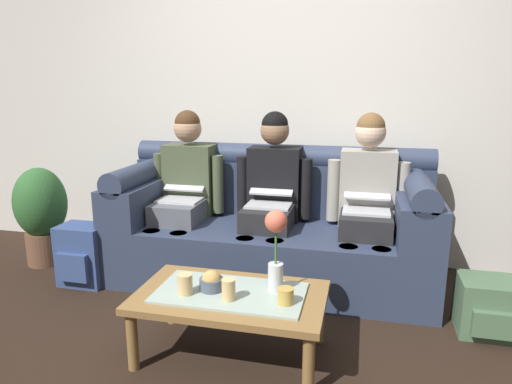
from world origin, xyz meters
TOP-DOWN VIEW (x-y plane):
  - ground_plane at (0.00, 0.00)m, footprint 14.00×14.00m
  - back_wall_patterned at (0.00, 1.70)m, footprint 6.00×0.12m
  - couch at (0.00, 1.17)m, footprint 2.27×0.88m
  - person_left at (-0.67, 1.17)m, footprint 0.56×0.67m
  - person_middle at (0.00, 1.17)m, footprint 0.56×0.67m
  - person_right at (0.67, 1.17)m, footprint 0.56×0.67m
  - coffee_table at (0.00, 0.11)m, footprint 0.98×0.58m
  - flower_vase at (0.22, 0.18)m, footprint 0.11×0.11m
  - snack_bowl at (-0.10, 0.11)m, footprint 0.12×0.12m
  - cup_near_left at (0.02, 0.02)m, footprint 0.07×0.07m
  - cup_near_right at (0.30, 0.05)m, footprint 0.08×0.08m
  - cup_far_center at (-0.21, 0.03)m, footprint 0.08×0.08m
  - backpack_right at (1.38, 0.66)m, footprint 0.33×0.32m
  - backpack_left at (-1.28, 0.72)m, footprint 0.33×0.28m
  - potted_plant at (-1.83, 1.00)m, footprint 0.40×0.40m

SIDE VIEW (x-z plane):
  - ground_plane at x=0.00m, z-range 0.00..0.00m
  - backpack_right at x=1.38m, z-range 0.00..0.32m
  - backpack_left at x=-1.28m, z-range 0.00..0.43m
  - coffee_table at x=0.00m, z-range 0.13..0.49m
  - couch at x=0.00m, z-range -0.11..0.85m
  - cup_near_right at x=0.30m, z-range 0.36..0.44m
  - snack_bowl at x=-0.10m, z-range 0.35..0.46m
  - cup_far_center at x=-0.21m, z-range 0.36..0.47m
  - cup_near_left at x=0.02m, z-range 0.36..0.47m
  - potted_plant at x=-1.83m, z-range 0.04..0.82m
  - flower_vase at x=0.22m, z-range 0.41..0.84m
  - person_left at x=-0.67m, z-range 0.05..1.27m
  - person_middle at x=0.00m, z-range 0.05..1.27m
  - person_right at x=0.67m, z-range 0.05..1.27m
  - back_wall_patterned at x=0.00m, z-range 0.00..2.90m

